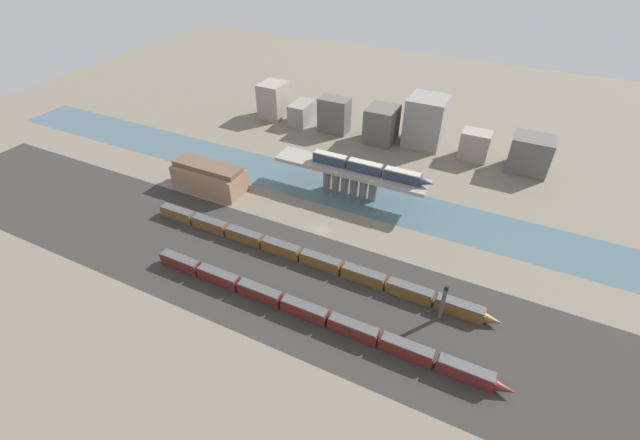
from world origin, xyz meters
name	(u,v)px	position (x,y,z in m)	size (l,w,h in m)	color
ground_plane	(321,229)	(0.00, 0.00, 0.00)	(400.00, 400.00, 0.00)	#756B5B
railbed_yard	(283,278)	(0.00, -24.00, 0.00)	(280.00, 42.00, 0.01)	#33302D
river_water	(349,193)	(0.00, 22.67, 0.00)	(320.00, 20.77, 0.01)	#47606B
bridge	(350,175)	(0.00, 22.67, 7.63)	(54.11, 9.73, 10.27)	gray
train_on_bridge	(369,168)	(6.81, 22.67, 12.08)	(41.98, 3.01, 3.71)	#2D384C
train_yard_near	(310,312)	(13.08, -33.14, 1.96)	(95.42, 2.92, 3.98)	#5B1E19
train_yard_mid	(305,256)	(2.52, -15.31, 1.83)	(106.86, 3.06, 3.72)	brown
warehouse_building	(209,177)	(-46.05, 4.00, 4.69)	(25.86, 10.85, 9.86)	#937056
signal_tower	(443,303)	(42.19, -19.19, 5.53)	(1.02, 1.02, 11.43)	#4C4C51
city_block_far_left	(274,100)	(-58.30, 68.63, 7.91)	(10.95, 12.69, 15.82)	gray
city_block_left	(302,113)	(-43.01, 68.06, 4.67)	(8.11, 13.55, 9.34)	gray
city_block_center	(334,115)	(-26.01, 66.30, 7.54)	(12.97, 8.02, 15.09)	#605B56
city_block_right	(381,125)	(-4.09, 66.24, 7.44)	(12.15, 13.09, 14.88)	#605B56
city_block_far_right	(426,121)	(12.91, 71.90, 10.07)	(15.28, 14.92, 20.13)	gray
city_block_tall	(475,145)	(34.17, 68.22, 5.68)	(11.01, 8.24, 11.35)	gray
city_block_low	(530,154)	(54.33, 67.44, 6.89)	(14.53, 11.64, 13.78)	#605B56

